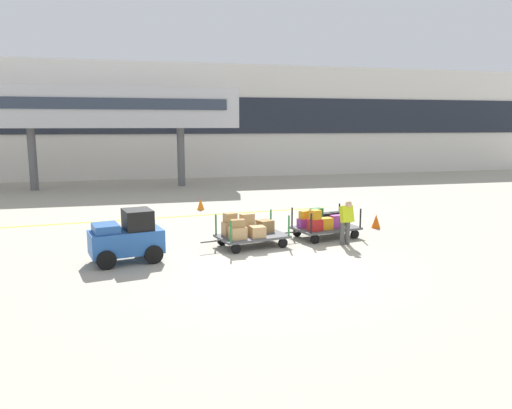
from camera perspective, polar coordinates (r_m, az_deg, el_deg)
name	(u,v)px	position (r m, az deg, el deg)	size (l,w,h in m)	color
ground_plane	(279,269)	(13.98, 2.80, -7.61)	(120.00, 120.00, 0.00)	#A8A08E
apron_lead_line	(148,219)	(21.80, -12.69, -1.64)	(17.52, 0.20, 0.01)	yellow
terminal_building	(186,121)	(38.98, -8.25, 9.73)	(62.27, 2.51, 8.76)	silver
jet_bridge	(79,108)	(33.00, -20.25, 10.65)	(18.94, 3.00, 6.49)	#B7B7BC
baggage_tug	(127,237)	(14.98, -14.99, -3.79)	(2.29, 1.61, 1.58)	#2659A5
baggage_cart_lead	(248,231)	(16.32, -0.97, -3.12)	(3.09, 1.86, 1.16)	#4C4C4F
baggage_cart_middle	(323,223)	(17.77, 7.96, -2.18)	(3.09, 1.86, 1.14)	#4C4C4F
baggage_handler	(346,220)	(16.76, 10.62, -1.85)	(0.41, 0.44, 1.56)	#4C4C4C
safety_cone_near	(376,221)	(19.91, 14.01, -1.93)	(0.36, 0.36, 0.55)	#EA590F
safety_cone_far	(201,204)	(23.60, -6.56, 0.03)	(0.36, 0.36, 0.55)	orange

